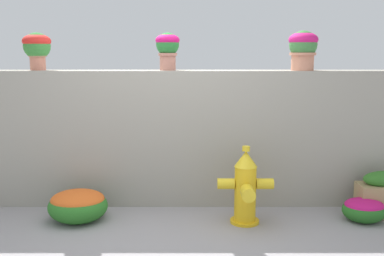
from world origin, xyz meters
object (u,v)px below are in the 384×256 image
Objects in this scene: potted_plant_3 at (305,47)px; fire_hydrant at (247,188)px; potted_plant_2 at (170,46)px; flower_bush_right at (366,209)px; potted_plant_1 at (39,46)px; flower_bush_left at (80,204)px.

potted_plant_3 is 1.74m from fire_hydrant.
flower_bush_right is (2.12, -0.62, -1.72)m from potted_plant_2.
fire_hydrant is 1.79× the size of flower_bush_right.
potted_plant_3 is 0.97× the size of flower_bush_right.
potted_plant_3 is at bearing -1.25° from potted_plant_1.
potted_plant_3 is at bearing 42.41° from fire_hydrant.
potted_plant_2 is 2.01m from flower_bush_left.
potted_plant_2 is 1.82m from fire_hydrant.
potted_plant_3 reaches higher than flower_bush_left.
potted_plant_2 is (1.50, -0.02, -0.00)m from potted_plant_1.
flower_bush_left is (0.55, -0.63, -1.67)m from potted_plant_1.
fire_hydrant is at bearing -2.39° from flower_bush_left.
potted_plant_1 is at bearing 179.12° from potted_plant_2.
flower_bush_left reaches higher than flower_bush_right.
flower_bush_right is at bearing -44.37° from potted_plant_3.
flower_bush_left is at bearing -167.23° from potted_plant_3.
potted_plant_3 is 0.71× the size of flower_bush_left.
potted_plant_3 is at bearing 135.63° from flower_bush_right.
potted_plant_2 reaches higher than flower_bush_right.
potted_plant_3 reaches higher than fire_hydrant.
flower_bush_left is at bearing -48.62° from potted_plant_1.
potted_plant_2 reaches higher than flower_bush_left.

